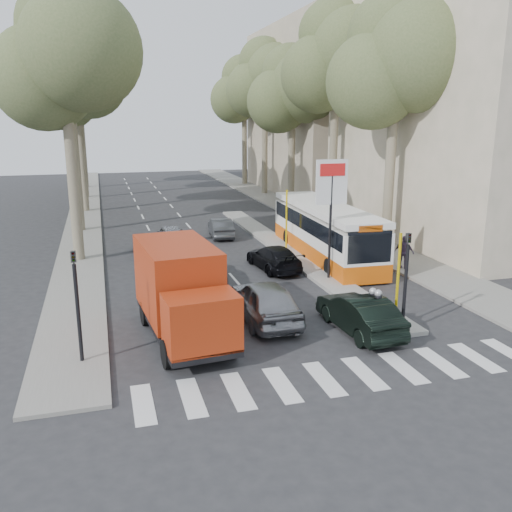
{
  "coord_description": "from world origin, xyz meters",
  "views": [
    {
      "loc": [
        -6.71,
        -17.29,
        7.41
      ],
      "look_at": [
        -0.43,
        4.42,
        1.6
      ],
      "focal_mm": 38.0,
      "sensor_mm": 36.0,
      "label": 1
    }
  ],
  "objects_px": {
    "city_bus": "(325,230)",
    "motorcycle": "(374,313)",
    "red_truck": "(182,290)",
    "dark_hatchback": "(359,313)",
    "silver_hatchback": "(264,300)"
  },
  "relations": [
    {
      "from": "dark_hatchback",
      "to": "city_bus",
      "type": "relative_size",
      "value": 0.38
    },
    {
      "from": "red_truck",
      "to": "city_bus",
      "type": "height_order",
      "value": "red_truck"
    },
    {
      "from": "dark_hatchback",
      "to": "motorcycle",
      "type": "distance_m",
      "value": 0.52
    },
    {
      "from": "silver_hatchback",
      "to": "red_truck",
      "type": "bearing_deg",
      "value": 12.39
    },
    {
      "from": "red_truck",
      "to": "dark_hatchback",
      "type": "bearing_deg",
      "value": -16.91
    },
    {
      "from": "city_bus",
      "to": "motorcycle",
      "type": "xyz_separation_m",
      "value": [
        -2.57,
        -10.42,
        -0.76
      ]
    },
    {
      "from": "silver_hatchback",
      "to": "red_truck",
      "type": "distance_m",
      "value": 3.38
    },
    {
      "from": "dark_hatchback",
      "to": "city_bus",
      "type": "distance_m",
      "value": 10.6
    },
    {
      "from": "red_truck",
      "to": "city_bus",
      "type": "xyz_separation_m",
      "value": [
        9.08,
        8.86,
        -0.16
      ]
    },
    {
      "from": "motorcycle",
      "to": "city_bus",
      "type": "bearing_deg",
      "value": 77.74
    },
    {
      "from": "silver_hatchback",
      "to": "dark_hatchback",
      "type": "relative_size",
      "value": 1.1
    },
    {
      "from": "silver_hatchback",
      "to": "motorcycle",
      "type": "height_order",
      "value": "motorcycle"
    },
    {
      "from": "silver_hatchback",
      "to": "dark_hatchback",
      "type": "xyz_separation_m",
      "value": [
        2.9,
        -2.0,
        -0.1
      ]
    },
    {
      "from": "city_bus",
      "to": "red_truck",
      "type": "bearing_deg",
      "value": -133.47
    },
    {
      "from": "dark_hatchback",
      "to": "silver_hatchback",
      "type": "bearing_deg",
      "value": -37.39
    }
  ]
}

